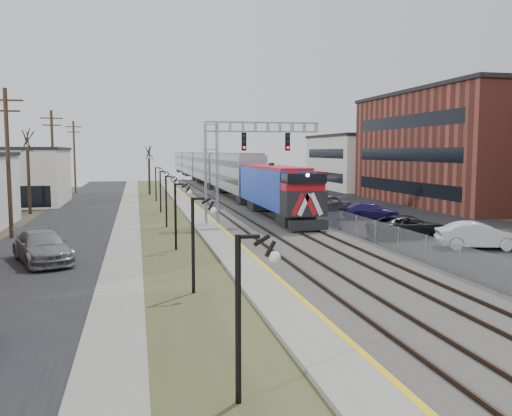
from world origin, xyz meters
name	(u,v)px	position (x,y,z in m)	size (l,w,h in m)	color
ground	(364,359)	(0.00, 0.00, 0.00)	(160.00, 160.00, 0.00)	#473D2D
street_west	(75,219)	(-11.50, 35.00, 0.02)	(7.00, 120.00, 0.04)	black
sidewalk	(128,217)	(-7.00, 35.00, 0.04)	(2.00, 120.00, 0.08)	gray
grass_median	(162,217)	(-4.00, 35.00, 0.03)	(4.00, 120.00, 0.06)	#3F4625
platform	(196,215)	(-1.00, 35.00, 0.12)	(2.00, 120.00, 0.24)	gray
ballast_bed	(250,214)	(4.00, 35.00, 0.10)	(8.00, 120.00, 0.20)	#595651
parking_lot	(370,211)	(16.00, 35.00, 0.02)	(16.00, 120.00, 0.04)	black
platform_edge	(205,213)	(-0.12, 35.00, 0.24)	(0.24, 120.00, 0.01)	gold
track_near	(228,212)	(2.00, 35.00, 0.28)	(1.58, 120.00, 0.15)	#2D2119
track_far	(265,211)	(5.50, 35.00, 0.28)	(1.58, 120.00, 0.15)	#2D2119
train	(207,168)	(5.50, 77.95, 2.94)	(3.00, 108.65, 5.33)	#163AB9
signal_gantry	(233,155)	(1.22, 27.99, 5.59)	(9.00, 1.07, 8.15)	gray
lampposts	(175,217)	(-4.00, 18.29, 2.00)	(0.14, 62.14, 4.00)	black
utility_poles	(8,164)	(-14.50, 25.00, 5.00)	(0.28, 80.28, 10.00)	#4C3823
fence	(293,205)	(8.20, 35.00, 0.80)	(0.04, 120.00, 1.60)	gray
bare_trees	(65,185)	(-12.66, 38.91, 2.70)	(12.30, 42.30, 5.95)	#382D23
car_lot_b	(478,236)	(13.74, 14.60, 0.80)	(1.69, 4.85, 1.60)	silver
car_lot_c	(407,227)	(11.65, 19.42, 0.76)	(2.52, 5.47, 1.52)	black
car_lot_d	(371,212)	(13.39, 29.08, 0.71)	(2.00, 4.92, 1.43)	navy
car_lot_e	(330,203)	(12.38, 36.51, 0.80)	(1.90, 4.72, 1.61)	slate
car_street_b	(42,248)	(-11.12, 16.03, 0.82)	(2.30, 5.66, 1.64)	slate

